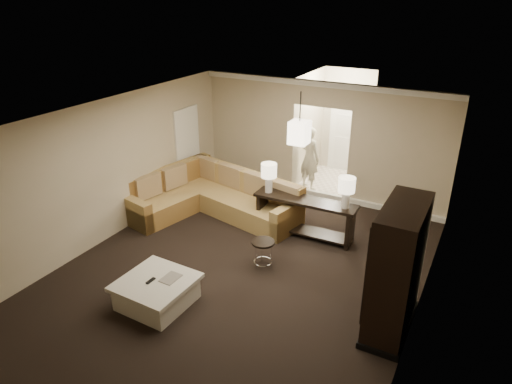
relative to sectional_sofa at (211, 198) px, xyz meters
The scene contains 19 objects.
ground 2.64m from the sectional_sofa, 48.01° to the right, with size 8.00×8.00×0.00m, color black.
wall_back 2.89m from the sectional_sofa, 49.63° to the left, with size 6.00×0.04×2.80m, color #C8B497.
wall_front 6.28m from the sectional_sofa, 73.60° to the right, with size 6.00×0.04×2.80m, color #C8B497.
wall_left 2.53m from the sectional_sofa, 122.78° to the right, with size 0.04×8.00×2.80m, color #C8B497.
wall_right 5.23m from the sectional_sofa, 22.25° to the right, with size 0.04×8.00×2.80m, color #C8B497.
ceiling 3.56m from the sectional_sofa, 48.01° to the right, with size 6.00×8.00×0.02m, color silver.
crown_molding 3.55m from the sectional_sofa, 48.93° to the left, with size 6.00×0.10×0.12m, color white.
baseboard 2.68m from the sectional_sofa, 48.93° to the left, with size 6.00×0.10×0.12m, color white.
side_door 1.63m from the sectional_sofa, 144.95° to the left, with size 0.05×0.90×2.10m, color white.
foyer 3.93m from the sectional_sofa, 62.77° to the left, with size 1.44×2.02×2.80m.
sectional_sofa is the anchor object (origin of this frame).
coffee_table 3.31m from the sectional_sofa, 72.04° to the right, with size 1.14×1.14×0.46m.
console_table 2.23m from the sectional_sofa, ahead, with size 2.12×0.52×0.82m.
armoire 4.87m from the sectional_sofa, 23.31° to the right, with size 0.60×1.40×2.02m.
drink_table 2.44m from the sectional_sofa, 34.17° to the right, with size 0.42×0.42×0.52m.
table_lamp_left 1.65m from the sectional_sofa, ahead, with size 0.33×0.33×0.62m.
table_lamp_right 3.16m from the sectional_sofa, ahead, with size 0.33×0.33×0.62m.
pendant_light 2.47m from the sectional_sofa, 23.40° to the left, with size 0.38×0.38×1.09m.
person 2.78m from the sectional_sofa, 59.53° to the left, with size 0.65×0.43×1.80m, color beige.
Camera 1 is at (3.52, -5.75, 4.69)m, focal length 32.00 mm.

